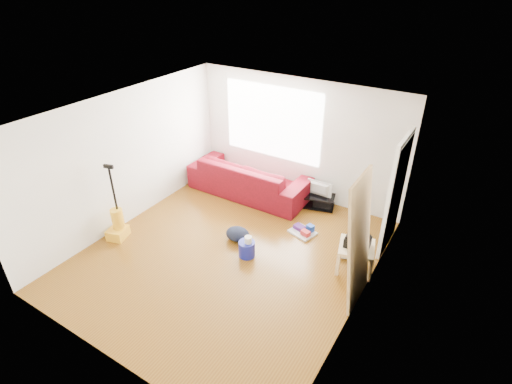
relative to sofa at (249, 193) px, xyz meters
The scene contains 13 objects.
room 2.37m from the sofa, 63.13° to the right, with size 4.51×5.01×2.51m.
sofa is the anchor object (origin of this frame).
tv_stand 1.51m from the sofa, 10.31° to the left, with size 0.76×0.56×0.26m.
tv 1.56m from the sofa, 10.31° to the left, with size 0.53×0.07×0.31m, color black.
side_table 3.05m from the sofa, 22.60° to the right, with size 0.68×0.68×0.45m.
printer 3.07m from the sofa, 22.60° to the right, with size 0.40×0.32×0.20m.
bucket 2.13m from the sofa, 58.41° to the right, with size 0.28×0.28×0.28m, color navy.
toilet_paper 2.15m from the sofa, 57.71° to the right, with size 0.13×0.13×0.12m, color silver.
cleaning_tray 1.81m from the sofa, 23.38° to the right, with size 0.53×0.47×0.16m.
backpack 1.69m from the sofa, 64.42° to the right, with size 0.44×0.35×0.24m, color black.
sneakers 2.88m from the sofa, 21.04° to the right, with size 0.48×0.24×0.11m.
vacuum 2.85m from the sofa, 114.11° to the right, with size 0.39×0.42×1.44m.
door_panel 3.47m from the sofa, 31.15° to the right, with size 0.04×0.81×2.02m, color tan.
Camera 1 is at (3.25, -4.37, 4.38)m, focal length 28.00 mm.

